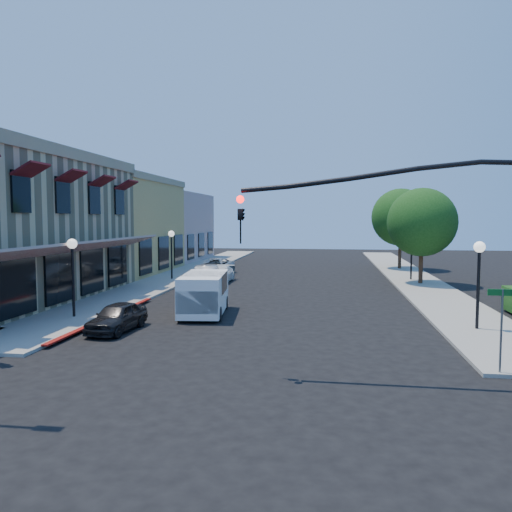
# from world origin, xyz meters

# --- Properties ---
(ground) EXTENTS (120.00, 120.00, 0.00)m
(ground) POSITION_xyz_m (0.00, 0.00, 0.00)
(ground) COLOR black
(ground) RESTS_ON ground
(sidewalk_left) EXTENTS (3.50, 50.00, 0.12)m
(sidewalk_left) POSITION_xyz_m (-8.75, 27.00, 0.06)
(sidewalk_left) COLOR gray
(sidewalk_left) RESTS_ON ground
(sidewalk_right) EXTENTS (3.50, 50.00, 0.12)m
(sidewalk_right) POSITION_xyz_m (8.75, 27.00, 0.06)
(sidewalk_right) COLOR gray
(sidewalk_right) RESTS_ON ground
(curb_red_strip) EXTENTS (0.25, 10.00, 0.06)m
(curb_red_strip) POSITION_xyz_m (-6.90, 8.00, 0.00)
(curb_red_strip) COLOR maroon
(curb_red_strip) RESTS_ON ground
(yellow_stucco_building) EXTENTS (10.00, 12.00, 7.60)m
(yellow_stucco_building) POSITION_xyz_m (-15.50, 26.00, 3.80)
(yellow_stucco_building) COLOR tan
(yellow_stucco_building) RESTS_ON ground
(pink_stucco_building) EXTENTS (10.00, 12.00, 7.00)m
(pink_stucco_building) POSITION_xyz_m (-15.50, 38.00, 3.50)
(pink_stucco_building) COLOR #C69A95
(pink_stucco_building) RESTS_ON ground
(street_tree_a) EXTENTS (4.56, 4.56, 6.48)m
(street_tree_a) POSITION_xyz_m (8.80, 22.00, 4.19)
(street_tree_a) COLOR #322014
(street_tree_a) RESTS_ON ground
(street_tree_b) EXTENTS (4.94, 4.94, 7.02)m
(street_tree_b) POSITION_xyz_m (8.80, 32.00, 4.54)
(street_tree_b) COLOR #322014
(street_tree_b) RESTS_ON ground
(signal_mast_arm) EXTENTS (8.01, 0.39, 6.00)m
(signal_mast_arm) POSITION_xyz_m (5.86, 1.50, 4.09)
(signal_mast_arm) COLOR black
(signal_mast_arm) RESTS_ON ground
(street_name_sign) EXTENTS (0.80, 0.06, 2.50)m
(street_name_sign) POSITION_xyz_m (7.50, 2.20, 1.70)
(street_name_sign) COLOR #595B5E
(street_name_sign) RESTS_ON ground
(lamppost_left_near) EXTENTS (0.44, 0.44, 3.57)m
(lamppost_left_near) POSITION_xyz_m (-8.50, 8.00, 2.74)
(lamppost_left_near) COLOR black
(lamppost_left_near) RESTS_ON ground
(lamppost_left_far) EXTENTS (0.44, 0.44, 3.57)m
(lamppost_left_far) POSITION_xyz_m (-8.50, 22.00, 2.74)
(lamppost_left_far) COLOR black
(lamppost_left_far) RESTS_ON ground
(lamppost_right_near) EXTENTS (0.44, 0.44, 3.57)m
(lamppost_right_near) POSITION_xyz_m (8.50, 8.00, 2.74)
(lamppost_right_near) COLOR black
(lamppost_right_near) RESTS_ON ground
(lamppost_right_far) EXTENTS (0.44, 0.44, 3.57)m
(lamppost_right_far) POSITION_xyz_m (8.50, 24.00, 2.74)
(lamppost_right_far) COLOR black
(lamppost_right_far) RESTS_ON ground
(white_van) EXTENTS (2.29, 4.45, 1.90)m
(white_van) POSITION_xyz_m (-3.02, 9.75, 1.10)
(white_van) COLOR white
(white_van) RESTS_ON ground
(parked_car_a) EXTENTS (1.59, 3.44, 1.14)m
(parked_car_a) POSITION_xyz_m (-5.60, 6.00, 0.57)
(parked_car_a) COLOR black
(parked_car_a) RESTS_ON ground
(parked_car_b) EXTENTS (1.90, 4.20, 1.34)m
(parked_car_b) POSITION_xyz_m (-5.23, 19.00, 0.67)
(parked_car_b) COLOR #A4A8A9
(parked_car_b) RESTS_ON ground
(parked_car_c) EXTENTS (1.54, 3.77, 1.09)m
(parked_car_c) POSITION_xyz_m (-4.80, 21.54, 0.55)
(parked_car_c) COLOR white
(parked_car_c) RESTS_ON ground
(parked_car_d) EXTENTS (2.55, 4.77, 1.28)m
(parked_car_d) POSITION_xyz_m (-6.20, 26.00, 0.64)
(parked_car_d) COLOR #A6A9AB
(parked_car_d) RESTS_ON ground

